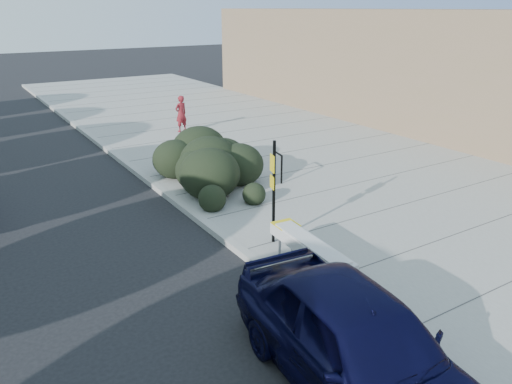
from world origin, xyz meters
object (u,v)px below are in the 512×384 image
bench (310,248)px  sedan_navy (358,345)px  bike_rack (278,164)px  pedestrian (181,114)px  sign_post (273,186)px

bench → sedan_navy: bearing=-111.9°
bench → bike_rack: (2.74, 5.11, -0.03)m
pedestrian → sign_post: bearing=62.6°
bench → pedestrian: (2.95, 12.75, 0.20)m
bike_rack → sign_post: size_ratio=0.38×
bike_rack → sign_post: (-2.56, -3.50, 0.82)m
bike_rack → pedestrian: size_ratio=0.59×
bike_rack → pedestrian: 7.65m
sign_post → pedestrian: size_ratio=1.55×
bike_rack → sign_post: sign_post is taller
sign_post → sedan_navy: size_ratio=0.50×
bench → sign_post: size_ratio=1.02×
pedestrian → bike_rack: bearing=75.0°
bench → pedestrian: pedestrian is taller
sign_post → bench: bearing=-79.8°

